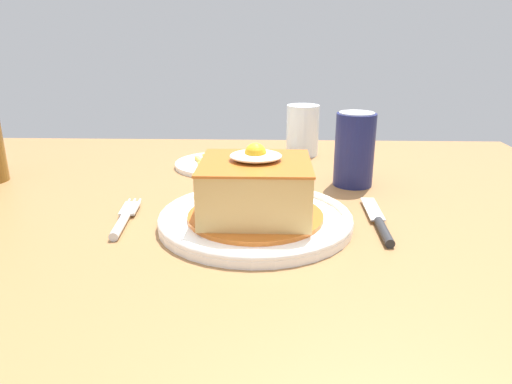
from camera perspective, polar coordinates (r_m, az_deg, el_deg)
dining_table at (r=0.78m, az=-4.49°, el=-8.21°), size 1.26×0.87×0.72m
main_plate at (r=0.64m, az=-0.06°, el=-3.22°), size 0.26×0.26×0.02m
sandwich_meal at (r=0.62m, az=-0.06°, el=0.25°), size 0.18×0.18×0.10m
fork at (r=0.66m, az=-15.78°, el=-3.25°), size 0.03×0.14×0.01m
knife at (r=0.64m, az=14.85°, el=-3.85°), size 0.02×0.17×0.01m
soda_can at (r=0.81m, az=11.85°, el=5.08°), size 0.07×0.07×0.12m
drinking_glass at (r=1.00m, az=5.65°, el=7.06°), size 0.07×0.07×0.10m
side_plate_fries at (r=0.92m, az=-4.51°, el=3.41°), size 0.17×0.17×0.02m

